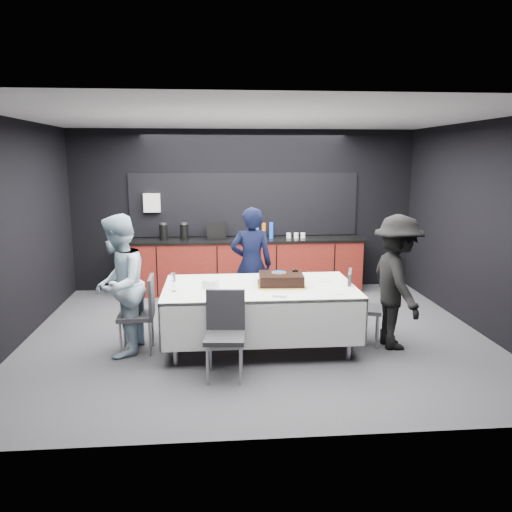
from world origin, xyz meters
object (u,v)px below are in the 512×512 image
Objects in this scene: party_table at (259,297)px; person_left at (119,286)px; plate_stack at (211,283)px; cake_assembly at (281,279)px; chair_left at (143,309)px; champagne_flute at (173,278)px; person_center at (251,265)px; person_right at (397,282)px; chair_right at (358,302)px; chair_near at (225,328)px.

person_left reaches higher than party_table.
party_table is at bearing 3.89° from plate_stack.
cake_assembly reaches higher than chair_left.
party_table is at bearing 10.32° from champagne_flute.
person_center is 2.05m from person_right.
chair_left is at bearing -177.94° from cake_assembly.
person_center is at bearing 37.27° from chair_left.
person_right is (2.69, 0.04, -0.11)m from champagne_flute.
plate_stack is 1.87m from chair_right.
champagne_flute is at bearing 89.16° from person_right.
person_right is at bearing 17.18° from chair_near.
champagne_flute is at bearing 86.57° from person_left.
chair_near is 0.55× the size of person_left.
chair_right is at bearing 26.15° from chair_near.
champagne_flute is at bearing -169.68° from party_table.
cake_assembly is at bearing 3.90° from plate_stack.
cake_assembly is 1.71m from chair_left.
chair_near is (-0.71, -0.82, -0.32)m from cake_assembly.
person_right is (1.40, -0.17, -0.03)m from cake_assembly.
cake_assembly is 1.03m from chair_right.
person_right reaches higher than chair_right.
plate_stack is 1.08m from person_left.
champagne_flute is 2.32m from chair_right.
person_right is (2.11, 0.65, 0.29)m from chair_near.
person_right is at bearing -2.75° from plate_stack.
champagne_flute is at bearing -170.99° from cake_assembly.
chair_left and chair_right have the same top height.
chair_right reaches higher than plate_stack.
champagne_flute is (-0.43, -0.15, 0.11)m from plate_stack.
party_table is at bearing 83.25° from person_right.
chair_near is at bearing 105.54° from person_right.
party_table is at bearing 98.48° from person_left.
person_left reaches higher than plate_stack.
cake_assembly is at bearing 98.63° from person_left.
person_left is at bearing -177.79° from chair_right.
chair_right is 0.56× the size of person_center.
person_right reaches higher than cake_assembly.
chair_right is at bearing 0.57° from cake_assembly.
person_right reaches higher than chair_near.
chair_right is (1.84, 0.07, -0.30)m from plate_stack.
plate_stack is 2.26m from person_right.
chair_near is at bearing -46.49° from champagne_flute.
plate_stack is 0.13× the size of person_left.
person_left is (-1.65, -1.10, 0.02)m from person_center.
person_left is at bearing -176.96° from cake_assembly.
person_right is (1.69, -1.17, 0.00)m from person_center.
person_center reaches higher than plate_stack.
chair_left reaches higher than party_table.
person_center is (1.00, 1.20, -0.12)m from champagne_flute.
party_table is 0.34m from cake_assembly.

